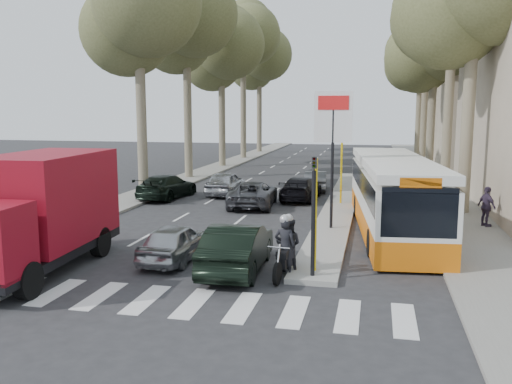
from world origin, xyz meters
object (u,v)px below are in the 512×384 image
at_px(silver_hatchback, 175,242).
at_px(red_truck, 38,210).
at_px(city_bus, 393,193).
at_px(dark_hatchback, 237,247).
at_px(motorcycle, 286,247).

height_order(silver_hatchback, red_truck, red_truck).
bearing_deg(city_bus, dark_hatchback, -132.66).
distance_m(city_bus, motorcycle, 7.24).
height_order(red_truck, motorcycle, red_truck).
bearing_deg(motorcycle, red_truck, -165.86).
bearing_deg(city_bus, red_truck, -150.41).
relative_size(city_bus, motorcycle, 5.29).
bearing_deg(dark_hatchback, red_truck, 9.54).
height_order(silver_hatchback, motorcycle, motorcycle).
distance_m(red_truck, city_bus, 13.10).
xyz_separation_m(dark_hatchback, city_bus, (4.75, 6.34, 0.86)).
bearing_deg(red_truck, dark_hatchback, 8.92).
distance_m(dark_hatchback, motorcycle, 1.54).
distance_m(dark_hatchback, city_bus, 7.97).
xyz_separation_m(dark_hatchback, red_truck, (-5.92, -1.24, 1.14)).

